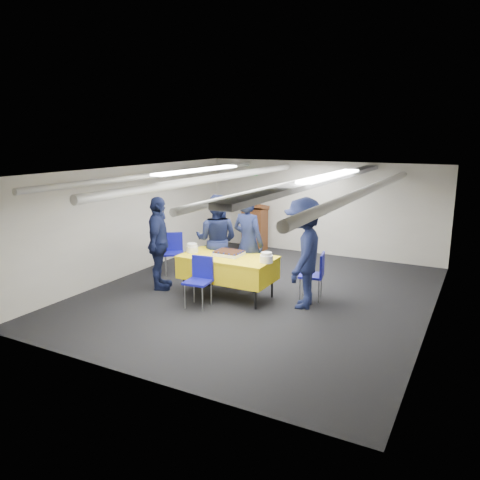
% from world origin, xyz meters
% --- Properties ---
extents(ground, '(7.00, 7.00, 0.00)m').
position_xyz_m(ground, '(0.00, 0.00, 0.00)').
color(ground, black).
rests_on(ground, ground).
extents(room_shell, '(6.00, 7.00, 2.30)m').
position_xyz_m(room_shell, '(0.09, 0.41, 1.81)').
color(room_shell, beige).
rests_on(room_shell, ground).
extents(serving_table, '(1.72, 0.92, 0.77)m').
position_xyz_m(serving_table, '(-0.45, -0.40, 0.56)').
color(serving_table, black).
rests_on(serving_table, ground).
extents(sheet_cake, '(0.51, 0.40, 0.09)m').
position_xyz_m(sheet_cake, '(-0.47, -0.33, 0.81)').
color(sheet_cake, white).
rests_on(sheet_cake, serving_table).
extents(plate_stack_left, '(0.22, 0.22, 0.17)m').
position_xyz_m(plate_stack_left, '(-1.19, -0.45, 0.85)').
color(plate_stack_left, white).
rests_on(plate_stack_left, serving_table).
extents(plate_stack_right, '(0.23, 0.23, 0.18)m').
position_xyz_m(plate_stack_right, '(0.35, -0.45, 0.85)').
color(plate_stack_right, white).
rests_on(plate_stack_right, serving_table).
extents(podium, '(0.62, 0.53, 1.25)m').
position_xyz_m(podium, '(-1.60, 3.05, 0.61)').
color(podium, brown).
rests_on(podium, ground).
extents(chair_near, '(0.46, 0.46, 0.87)m').
position_xyz_m(chair_near, '(-0.65, -1.01, 0.53)').
color(chair_near, gray).
rests_on(chair_near, ground).
extents(chair_right, '(0.49, 0.49, 0.87)m').
position_xyz_m(chair_right, '(1.03, 0.20, 0.53)').
color(chair_right, gray).
rests_on(chair_right, ground).
extents(chair_left, '(0.58, 0.58, 0.87)m').
position_xyz_m(chair_left, '(-2.24, 0.40, 0.53)').
color(chair_left, gray).
rests_on(chair_left, ground).
extents(sailor_a, '(0.75, 0.57, 1.85)m').
position_xyz_m(sailor_a, '(-0.30, 0.12, 0.93)').
color(sailor_a, '#0E1433').
rests_on(sailor_a, ground).
extents(sailor_b, '(1.00, 0.85, 1.80)m').
position_xyz_m(sailor_b, '(-1.02, 0.17, 0.90)').
color(sailor_b, '#0E1433').
rests_on(sailor_b, ground).
extents(sailor_c, '(0.87, 1.14, 1.80)m').
position_xyz_m(sailor_c, '(-1.85, -0.60, 0.90)').
color(sailor_c, '#0E1433').
rests_on(sailor_c, ground).
extents(sailor_d, '(0.91, 1.34, 1.91)m').
position_xyz_m(sailor_d, '(0.94, -0.22, 0.95)').
color(sailor_d, '#0E1433').
rests_on(sailor_d, ground).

